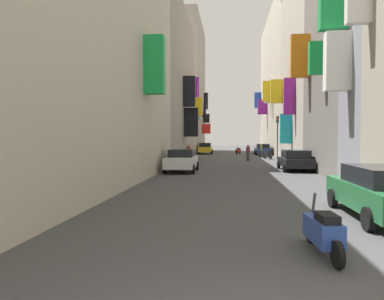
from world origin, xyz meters
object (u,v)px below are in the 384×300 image
object	(u,v)px
parked_car_yellow	(205,148)
traffic_light_near_corner	(277,130)
parked_car_black	(295,160)
pedestrian_crossing	(189,155)
scooter_white	(259,150)
parked_car_green	(381,191)
parked_car_blue	(262,149)
pedestrian_near_right	(261,151)
pedestrian_near_left	(248,153)
parked_car_white	(182,160)
scooter_black	(268,155)
scooter_blue	(323,231)
scooter_red	(238,151)

from	to	relation	value
parked_car_yellow	traffic_light_near_corner	xyz separation A→B (m)	(8.51, -10.18, 2.32)
parked_car_black	pedestrian_crossing	distance (m)	8.50
scooter_white	parked_car_green	bearing A→B (deg)	-90.07
parked_car_blue	pedestrian_near_right	world-z (taller)	pedestrian_near_right
pedestrian_near_left	pedestrian_near_right	distance (m)	6.64
parked_car_black	parked_car_white	world-z (taller)	parked_car_white
parked_car_white	scooter_black	distance (m)	16.12
parked_car_blue	scooter_blue	xyz separation A→B (m)	(-2.55, -39.41, -0.30)
parked_car_blue	scooter_black	distance (m)	9.20
pedestrian_crossing	pedestrian_near_right	xyz separation A→B (m)	(6.90, 12.73, -0.12)
parked_car_white	traffic_light_near_corner	distance (m)	17.27
scooter_blue	parked_car_white	bearing A→B (deg)	107.53
scooter_white	pedestrian_near_right	world-z (taller)	pedestrian_near_right
scooter_white	scooter_blue	size ratio (longest dim) A/B	0.97
scooter_blue	traffic_light_near_corner	distance (m)	31.07
parked_car_black	traffic_light_near_corner	xyz separation A→B (m)	(0.62, 13.44, 2.37)
parked_car_black	pedestrian_near_left	distance (m)	10.04
parked_car_yellow	scooter_red	bearing A→B (deg)	-2.25
pedestrian_near_right	parked_car_blue	bearing A→B (deg)	82.75
scooter_white	pedestrian_crossing	world-z (taller)	pedestrian_crossing
scooter_blue	traffic_light_near_corner	world-z (taller)	traffic_light_near_corner
scooter_black	parked_car_white	bearing A→B (deg)	-116.65
parked_car_white	scooter_red	bearing A→B (deg)	80.05
scooter_blue	scooter_white	bearing A→B (deg)	86.78
scooter_black	pedestrian_crossing	distance (m)	12.06
scooter_red	pedestrian_crossing	size ratio (longest dim) A/B	0.97
scooter_red	traffic_light_near_corner	world-z (taller)	traffic_light_near_corner
parked_car_blue	parked_car_white	bearing A→B (deg)	-107.72
scooter_red	pedestrian_near_left	distance (m)	13.79
scooter_white	scooter_black	bearing A→B (deg)	-90.93
parked_car_black	scooter_white	xyz separation A→B (m)	(-0.24, 26.23, -0.29)
parked_car_white	parked_car_blue	size ratio (longest dim) A/B	0.92
parked_car_white	pedestrian_near_left	world-z (taller)	pedestrian_near_left
parked_car_green	pedestrian_near_left	world-z (taller)	pedestrian_near_left
scooter_black	pedestrian_near_right	xyz separation A→B (m)	(-0.45, 3.17, 0.31)
parked_car_black	pedestrian_near_right	distance (m)	16.09
parked_car_white	scooter_white	bearing A→B (deg)	74.98
scooter_red	pedestrian_near_right	world-z (taller)	pedestrian_near_right
parked_car_white	parked_car_yellow	distance (m)	25.14
parked_car_white	pedestrian_near_left	bearing A→B (deg)	65.95
scooter_white	traffic_light_near_corner	size ratio (longest dim) A/B	0.41
scooter_black	pedestrian_near_left	bearing A→B (deg)	-124.78
scooter_red	traffic_light_near_corner	size ratio (longest dim) A/B	0.38
parked_car_white	parked_car_blue	distance (m)	24.77
parked_car_blue	pedestrian_near_right	xyz separation A→B (m)	(-0.77, -6.02, 0.01)
parked_car_black	scooter_red	distance (m)	23.67
traffic_light_near_corner	parked_car_white	bearing A→B (deg)	-119.04
parked_car_yellow	scooter_black	bearing A→B (deg)	-55.31
scooter_blue	pedestrian_crossing	size ratio (longest dim) A/B	1.10
pedestrian_near_right	traffic_light_near_corner	size ratio (longest dim) A/B	0.34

